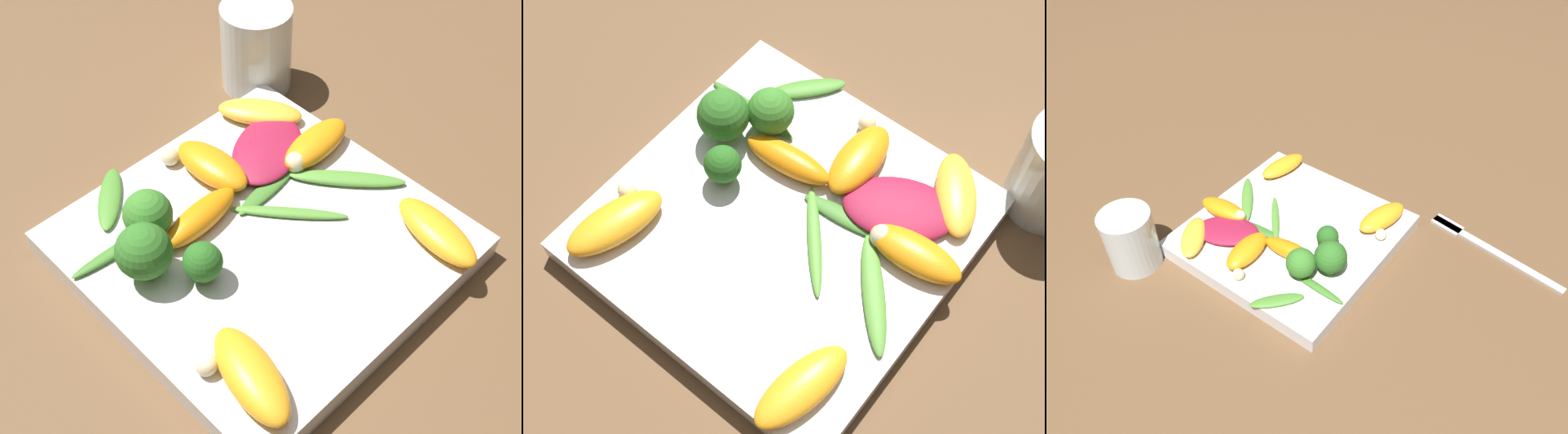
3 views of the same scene
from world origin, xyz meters
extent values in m
plane|color=brown|center=(0.00, 0.00, 0.00)|extent=(2.40, 2.40, 0.00)
cube|color=white|center=(0.00, 0.00, 0.01)|extent=(0.25, 0.25, 0.02)
ellipsoid|color=maroon|center=(-0.06, 0.06, 0.03)|extent=(0.09, 0.10, 0.01)
ellipsoid|color=#FCAD33|center=(-0.09, 0.09, 0.03)|extent=(0.08, 0.07, 0.01)
ellipsoid|color=orange|center=(-0.07, 0.02, 0.03)|extent=(0.07, 0.04, 0.02)
ellipsoid|color=orange|center=(0.08, -0.09, 0.03)|extent=(0.08, 0.05, 0.02)
ellipsoid|color=orange|center=(-0.04, -0.03, 0.03)|extent=(0.03, 0.07, 0.02)
ellipsoid|color=orange|center=(-0.03, 0.09, 0.03)|extent=(0.04, 0.07, 0.02)
ellipsoid|color=orange|center=(0.09, 0.09, 0.03)|extent=(0.08, 0.04, 0.02)
cylinder|color=#84AD5B|center=(-0.06, -0.06, 0.03)|extent=(0.01, 0.01, 0.01)
sphere|color=#387A28|center=(-0.06, -0.06, 0.05)|extent=(0.04, 0.04, 0.04)
cylinder|color=#7A9E51|center=(0.00, -0.06, 0.03)|extent=(0.01, 0.01, 0.01)
sphere|color=#26601E|center=(0.00, -0.06, 0.04)|extent=(0.03, 0.03, 0.03)
cylinder|color=#84AD5B|center=(-0.03, -0.08, 0.03)|extent=(0.01, 0.01, 0.02)
sphere|color=#2D6B23|center=(-0.03, -0.08, 0.05)|extent=(0.04, 0.04, 0.04)
ellipsoid|color=#518E33|center=(0.01, 0.09, 0.03)|extent=(0.08, 0.07, 0.01)
ellipsoid|color=#47842D|center=(-0.10, -0.06, 0.02)|extent=(0.06, 0.05, 0.01)
ellipsoid|color=#3D7528|center=(-0.03, 0.03, 0.02)|extent=(0.02, 0.07, 0.00)
ellipsoid|color=#518E33|center=(0.00, 0.03, 0.02)|extent=(0.07, 0.07, 0.01)
ellipsoid|color=#3D7528|center=(-0.06, -0.08, 0.02)|extent=(0.02, 0.09, 0.01)
sphere|color=beige|center=(-0.03, 0.07, 0.03)|extent=(0.02, 0.02, 0.02)
sphere|color=beige|center=(0.05, -0.10, 0.03)|extent=(0.01, 0.01, 0.01)
sphere|color=beige|center=(-0.10, 0.00, 0.03)|extent=(0.01, 0.01, 0.01)
camera|label=1|loc=(0.24, -0.23, 0.43)|focal=50.00mm
camera|label=2|loc=(0.20, 0.16, 0.48)|focal=50.00mm
camera|label=3|loc=(-0.37, -0.30, 0.49)|focal=35.00mm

